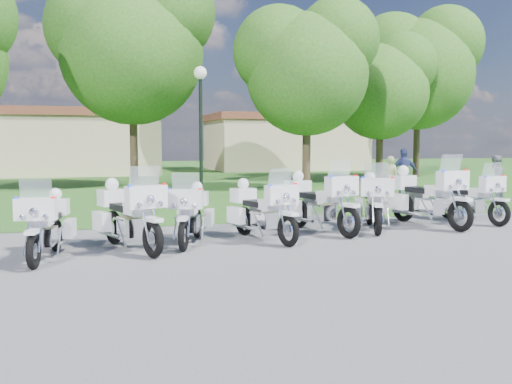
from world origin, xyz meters
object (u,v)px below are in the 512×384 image
object	(u,v)px
motorcycle_4	(318,201)
bystander_b	(495,179)
motorcycle_0	(47,224)
lamp_post	(201,101)
bystander_c	(404,173)
motorcycle_7	(469,197)
bystander_a	(390,178)
motorcycle_2	(192,213)
motorcycle_3	(261,209)
motorcycle_1	(128,214)
motorcycle_6	(426,196)
motorcycle_5	(373,201)

from	to	relation	value
motorcycle_4	bystander_b	size ratio (longest dim) A/B	1.51
motorcycle_0	bystander_b	distance (m)	14.96
lamp_post	bystander_c	bearing A→B (deg)	-4.00
motorcycle_7	bystander_a	distance (m)	5.56
lamp_post	bystander_c	distance (m)	7.96
motorcycle_2	bystander_a	world-z (taller)	bystander_a
motorcycle_0	motorcycle_3	xyz separation A→B (m)	(4.17, 0.76, 0.04)
motorcycle_1	motorcycle_6	xyz separation A→B (m)	(7.21, 1.14, 0.06)
motorcycle_3	motorcycle_5	world-z (taller)	motorcycle_5
motorcycle_7	bystander_a	world-z (taller)	bystander_a
motorcycle_6	lamp_post	size ratio (longest dim) A/B	0.57
motorcycle_1	bystander_a	xyz separation A→B (m)	(9.54, 6.94, 0.10)
motorcycle_4	motorcycle_6	size ratio (longest dim) A/B	0.93
motorcycle_2	lamp_post	world-z (taller)	lamp_post
motorcycle_6	motorcycle_0	bearing A→B (deg)	-0.74
motorcycle_2	lamp_post	size ratio (longest dim) A/B	0.46
motorcycle_6	motorcycle_7	world-z (taller)	motorcycle_6
motorcycle_1	motorcycle_6	bearing A→B (deg)	168.70
motorcycle_4	motorcycle_6	world-z (taller)	motorcycle_6
motorcycle_6	motorcycle_7	size ratio (longest dim) A/B	1.14
bystander_a	motorcycle_5	bearing A→B (deg)	101.03
lamp_post	bystander_b	bearing A→B (deg)	-18.04
lamp_post	motorcycle_4	bearing A→B (deg)	-79.86
motorcycle_3	bystander_b	bearing A→B (deg)	-170.48
lamp_post	bystander_b	world-z (taller)	lamp_post
bystander_a	bystander_b	size ratio (longest dim) A/B	0.97
motorcycle_3	bystander_c	world-z (taller)	bystander_c
motorcycle_2	motorcycle_4	bearing A→B (deg)	-148.67
motorcycle_1	motorcycle_4	bearing A→B (deg)	172.33
motorcycle_4	motorcycle_6	bearing A→B (deg)	167.65
motorcycle_7	bystander_c	distance (m)	6.49
bystander_a	bystander_c	distance (m)	1.23
motorcycle_0	motorcycle_7	xyz separation A→B (m)	(10.10, 1.87, 0.04)
motorcycle_1	motorcycle_5	bearing A→B (deg)	169.64
motorcycle_0	motorcycle_4	distance (m)	5.89
motorcycle_1	motorcycle_3	xyz separation A→B (m)	(2.74, 0.33, -0.04)
motorcycle_6	bystander_c	xyz separation A→B (m)	(3.32, 6.51, 0.16)
motorcycle_0	motorcycle_2	distance (m)	2.82
motorcycle_3	motorcycle_4	bearing A→B (deg)	-174.47
motorcycle_0	bystander_c	bearing A→B (deg)	-135.72
lamp_post	bystander_b	size ratio (longest dim) A/B	2.86
motorcycle_3	bystander_b	distance (m)	10.83
motorcycle_5	bystander_b	size ratio (longest dim) A/B	1.40
motorcycle_1	lamp_post	world-z (taller)	lamp_post
motorcycle_1	motorcycle_7	size ratio (longest dim) A/B	1.01
lamp_post	bystander_a	size ratio (longest dim) A/B	2.95
bystander_b	motorcycle_1	bearing A→B (deg)	-7.91
motorcycle_4	lamp_post	distance (m)	7.83
bystander_b	motorcycle_2	bearing A→B (deg)	-7.19
motorcycle_2	bystander_a	distance (m)	10.56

